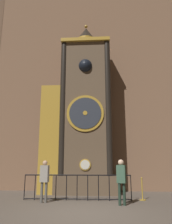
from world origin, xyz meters
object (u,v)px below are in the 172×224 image
Objects in this scene: clock_tower at (80,115)px; stanchion_post at (142,193)px; visitor_near at (44,177)px; visitor_far at (121,177)px.

clock_tower is 5.25m from stanchion_post.
visitor_far is at bearing -0.05° from visitor_near.
stanchion_post is (1.01, 1.24, -0.74)m from visitor_far.
visitor_near is 4.31m from stanchion_post.
visitor_near is at bearing -167.99° from visitor_far.
visitor_far is 1.79× the size of stanchion_post.
stanchion_post is (2.92, -1.86, -3.95)m from clock_tower.
clock_tower is 4.40m from visitor_near.
visitor_near reaches higher than stanchion_post.
clock_tower is 10.44× the size of stanchion_post.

